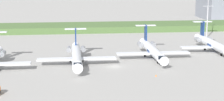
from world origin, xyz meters
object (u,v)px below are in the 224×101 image
at_px(regional_jet_fourth, 212,44).
at_px(regional_jet_third, 152,50).
at_px(regional_jet_second, 77,55).
at_px(safety_cone_front_marker, 156,75).
at_px(antenna_mast, 207,18).

bearing_deg(regional_jet_fourth, regional_jet_third, -161.44).
xyz_separation_m(regional_jet_third, regional_jet_fourth, (22.65, 7.60, 0.00)).
distance_m(regional_jet_second, safety_cone_front_marker, 26.01).
bearing_deg(antenna_mast, safety_cone_front_marker, -121.54).
xyz_separation_m(regional_jet_second, regional_jet_third, (23.78, 5.44, 0.00)).
relative_size(regional_jet_second, safety_cone_front_marker, 56.36).
xyz_separation_m(regional_jet_second, safety_cone_front_marker, (20.13, -16.33, -2.26)).
xyz_separation_m(regional_jet_second, regional_jet_fourth, (46.43, 13.04, 0.00)).
height_order(regional_jet_fourth, antenna_mast, antenna_mast).
xyz_separation_m(regional_jet_third, safety_cone_front_marker, (-3.66, -21.76, -2.26)).
height_order(regional_jet_third, safety_cone_front_marker, regional_jet_third).
xyz_separation_m(antenna_mast, safety_cone_front_marker, (-33.80, -55.08, -8.09)).
height_order(regional_jet_second, regional_jet_third, same).
height_order(antenna_mast, safety_cone_front_marker, antenna_mast).
xyz_separation_m(regional_jet_fourth, safety_cone_front_marker, (-26.31, -29.37, -2.26)).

